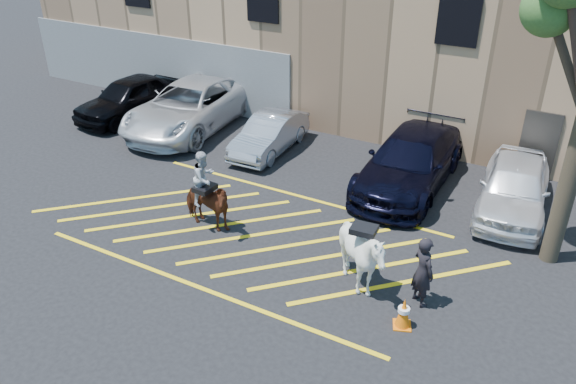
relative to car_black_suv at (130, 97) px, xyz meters
The scene contains 12 objects.
ground 10.21m from the car_black_suv, 27.98° to the right, with size 90.00×90.00×0.00m, color black.
car_black_suv is the anchor object (origin of this frame).
car_white_pickup 2.88m from the car_black_suv, ahead, with size 2.91×6.32×1.76m, color silver.
car_silver_sedan 6.60m from the car_black_suv, ahead, with size 1.34×3.85×1.27m, color #9CA0AB.
car_blue_suv 11.69m from the car_black_suv, ahead, with size 2.31×5.69×1.65m, color black.
car_white_suv 14.77m from the car_black_suv, ahead, with size 1.82×4.53×1.54m, color white.
handler 14.80m from the car_black_suv, 22.20° to the right, with size 0.63×0.41×1.71m, color black.
warehouse 11.87m from the car_black_suv, 38.78° to the left, with size 32.42×10.20×7.30m.
hatching_zone 10.36m from the car_black_suv, 29.45° to the right, with size 12.60×5.12×0.01m.
mounted_bay 9.35m from the car_black_suv, 34.84° to the right, with size 1.77×0.90×2.28m.
saddled_white 13.64m from the car_black_suv, 25.12° to the right, with size 1.60×1.77×1.83m.
traffic_cone 15.12m from the car_black_suv, 25.58° to the right, with size 0.49×0.49×0.73m.
Camera 1 is at (6.92, -10.91, 8.30)m, focal length 35.00 mm.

